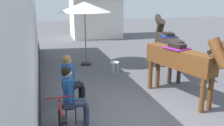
# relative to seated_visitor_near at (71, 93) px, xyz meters

# --- Properties ---
(ground_plane) EXTENTS (40.00, 40.00, 0.00)m
(ground_plane) POSITION_rel_seated_visitor_near_xyz_m (1.67, 2.97, -0.78)
(ground_plane) COLOR #56565B
(pub_facade_wall) EXTENTS (0.34, 14.00, 3.40)m
(pub_facade_wall) POSITION_rel_seated_visitor_near_xyz_m (-0.88, 1.47, 0.76)
(pub_facade_wall) COLOR white
(pub_facade_wall) RESTS_ON ground_plane
(distant_cottage) EXTENTS (3.40, 2.60, 3.50)m
(distant_cottage) POSITION_rel_seated_visitor_near_xyz_m (3.07, 11.51, 1.02)
(distant_cottage) COLOR silver
(distant_cottage) RESTS_ON ground_plane
(seated_visitor_near) EXTENTS (0.61, 0.49, 1.39)m
(seated_visitor_near) POSITION_rel_seated_visitor_near_xyz_m (0.00, 0.00, 0.00)
(seated_visitor_near) COLOR black
(seated_visitor_near) RESTS_ON ground_plane
(seated_visitor_far) EXTENTS (0.61, 0.49, 1.39)m
(seated_visitor_far) POSITION_rel_seated_visitor_near_xyz_m (0.11, 1.07, 0.00)
(seated_visitor_far) COLOR black
(seated_visitor_far) RESTS_ON ground_plane
(saddled_horse_near) EXTENTS (1.12, 2.91, 2.06)m
(saddled_horse_near) POSITION_rel_seated_visitor_near_xyz_m (3.09, 0.59, 0.38)
(saddled_horse_near) COLOR brown
(saddled_horse_near) RESTS_ON ground_plane
(saddled_horse_far) EXTENTS (0.94, 2.95, 2.06)m
(saddled_horse_far) POSITION_rel_seated_visitor_near_xyz_m (3.84, 2.87, 0.38)
(saddled_horse_far) COLOR #2D231E
(saddled_horse_far) RESTS_ON ground_plane
(cafe_parasol) EXTENTS (2.10, 2.10, 2.58)m
(cafe_parasol) POSITION_rel_seated_visitor_near_xyz_m (1.19, 4.83, 1.59)
(cafe_parasol) COLOR black
(cafe_parasol) RESTS_ON ground_plane
(spare_stool_white) EXTENTS (0.32, 0.32, 0.46)m
(spare_stool_white) POSITION_rel_seated_visitor_near_xyz_m (1.98, 3.29, -0.38)
(spare_stool_white) COLOR white
(spare_stool_white) RESTS_ON ground_plane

